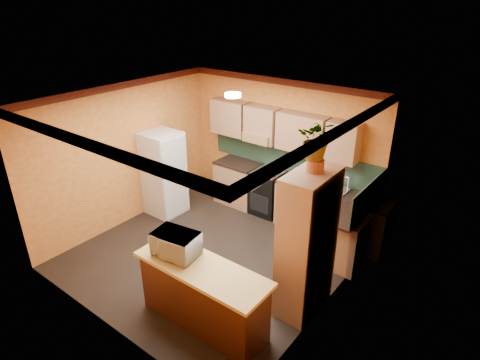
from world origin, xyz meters
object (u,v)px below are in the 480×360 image
(stove, at_px, (268,192))
(microwave, at_px, (176,244))
(pantry, at_px, (307,244))
(breakfast_bar, at_px, (203,297))
(fridge, at_px, (164,174))
(base_cabinets_back, at_px, (294,202))

(stove, relative_size, microwave, 1.52)
(pantry, relative_size, microwave, 3.51)
(pantry, relative_size, breakfast_bar, 1.17)
(fridge, relative_size, pantry, 0.81)
(stove, height_order, breakfast_bar, stove)
(stove, distance_m, breakfast_bar, 3.24)
(breakfast_bar, height_order, microwave, microwave)
(fridge, bearing_deg, pantry, -11.54)
(base_cabinets_back, bearing_deg, microwave, -91.02)
(base_cabinets_back, bearing_deg, breakfast_bar, -82.64)
(pantry, bearing_deg, breakfast_bar, -128.77)
(base_cabinets_back, height_order, fridge, fridge)
(base_cabinets_back, distance_m, microwave, 3.15)
(fridge, height_order, pantry, pantry)
(pantry, height_order, breakfast_bar, pantry)
(breakfast_bar, bearing_deg, fridge, 145.59)
(stove, relative_size, fridge, 0.54)
(fridge, height_order, microwave, fridge)
(stove, xyz_separation_m, pantry, (1.92, -1.96, 0.59))
(microwave, bearing_deg, base_cabinets_back, 80.25)
(base_cabinets_back, bearing_deg, pantry, -56.56)
(stove, distance_m, pantry, 2.81)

